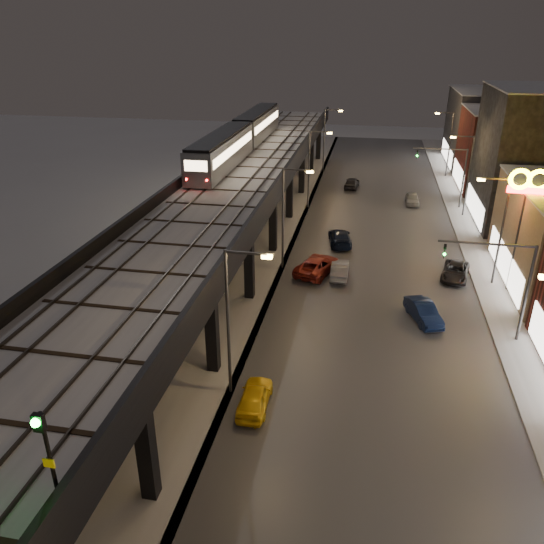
{
  "coord_description": "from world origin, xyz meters",
  "views": [
    {
      "loc": [
        6.38,
        -11.41,
        19.34
      ],
      "look_at": [
        0.57,
        19.29,
        5.0
      ],
      "focal_mm": 35.0,
      "sensor_mm": 36.0,
      "label": 1
    }
  ],
  "objects_px": {
    "subway_train": "(241,136)",
    "car_taxi": "(255,398)",
    "car_onc_dark": "(455,272)",
    "car_mid_dark": "(340,238)",
    "car_onc_red": "(412,199)",
    "car_far_white": "(352,183)",
    "rail_signal": "(44,439)",
    "car_mid_silver": "(317,266)",
    "car_onc_silver": "(423,312)",
    "car_near_white": "(340,270)"
  },
  "relations": [
    {
      "from": "rail_signal",
      "to": "car_mid_silver",
      "type": "xyz_separation_m",
      "value": [
        4.54,
        31.64,
        -8.09
      ]
    },
    {
      "from": "car_far_white",
      "to": "car_near_white",
      "type": "bearing_deg",
      "value": 96.53
    },
    {
      "from": "car_far_white",
      "to": "car_onc_silver",
      "type": "relative_size",
      "value": 0.98
    },
    {
      "from": "subway_train",
      "to": "car_near_white",
      "type": "bearing_deg",
      "value": -54.93
    },
    {
      "from": "car_taxi",
      "to": "car_near_white",
      "type": "relative_size",
      "value": 0.97
    },
    {
      "from": "car_mid_dark",
      "to": "car_taxi",
      "type": "bearing_deg",
      "value": 74.37
    },
    {
      "from": "car_mid_dark",
      "to": "car_onc_dark",
      "type": "relative_size",
      "value": 1.1
    },
    {
      "from": "car_taxi",
      "to": "car_mid_silver",
      "type": "distance_m",
      "value": 18.62
    },
    {
      "from": "car_taxi",
      "to": "car_onc_red",
      "type": "bearing_deg",
      "value": -105.83
    },
    {
      "from": "rail_signal",
      "to": "car_mid_dark",
      "type": "bearing_deg",
      "value": 81.2
    },
    {
      "from": "subway_train",
      "to": "car_far_white",
      "type": "bearing_deg",
      "value": 38.34
    },
    {
      "from": "subway_train",
      "to": "car_mid_dark",
      "type": "xyz_separation_m",
      "value": [
        12.41,
        -10.89,
        -7.55
      ]
    },
    {
      "from": "car_far_white",
      "to": "car_onc_dark",
      "type": "xyz_separation_m",
      "value": [
        10.06,
        -26.81,
        -0.08
      ]
    },
    {
      "from": "car_mid_dark",
      "to": "car_far_white",
      "type": "height_order",
      "value": "car_mid_dark"
    },
    {
      "from": "subway_train",
      "to": "car_far_white",
      "type": "relative_size",
      "value": 8.09
    },
    {
      "from": "car_mid_silver",
      "to": "car_onc_dark",
      "type": "xyz_separation_m",
      "value": [
        11.64,
        1.14,
        -0.13
      ]
    },
    {
      "from": "rail_signal",
      "to": "car_onc_red",
      "type": "xyz_separation_m",
      "value": [
        13.66,
        53.73,
        -8.18
      ]
    },
    {
      "from": "car_taxi",
      "to": "car_mid_dark",
      "type": "height_order",
      "value": "car_mid_dark"
    },
    {
      "from": "car_taxi",
      "to": "car_mid_dark",
      "type": "xyz_separation_m",
      "value": [
        2.91,
        25.73,
        0.04
      ]
    },
    {
      "from": "car_mid_silver",
      "to": "car_onc_dark",
      "type": "bearing_deg",
      "value": -156.3
    },
    {
      "from": "car_mid_silver",
      "to": "car_far_white",
      "type": "xyz_separation_m",
      "value": [
        1.57,
        27.95,
        -0.05
      ]
    },
    {
      "from": "car_far_white",
      "to": "car_taxi",
      "type": "bearing_deg",
      "value": 91.98
    },
    {
      "from": "rail_signal",
      "to": "car_taxi",
      "type": "relative_size",
      "value": 0.79
    },
    {
      "from": "car_mid_dark",
      "to": "car_onc_dark",
      "type": "height_order",
      "value": "car_mid_dark"
    },
    {
      "from": "car_near_white",
      "to": "subway_train",
      "type": "bearing_deg",
      "value": -55.66
    },
    {
      "from": "car_taxi",
      "to": "car_mid_dark",
      "type": "distance_m",
      "value": 25.89
    },
    {
      "from": "car_onc_dark",
      "to": "car_onc_red",
      "type": "relative_size",
      "value": 1.15
    },
    {
      "from": "car_onc_dark",
      "to": "car_near_white",
      "type": "bearing_deg",
      "value": -158.7
    },
    {
      "from": "subway_train",
      "to": "car_onc_dark",
      "type": "relative_size",
      "value": 7.47
    },
    {
      "from": "rail_signal",
      "to": "car_mid_dark",
      "type": "xyz_separation_m",
      "value": [
        6.01,
        38.8,
        -8.12
      ]
    },
    {
      "from": "subway_train",
      "to": "car_mid_silver",
      "type": "bearing_deg",
      "value": -58.79
    },
    {
      "from": "car_taxi",
      "to": "car_onc_dark",
      "type": "xyz_separation_m",
      "value": [
        13.08,
        19.7,
        -0.06
      ]
    },
    {
      "from": "rail_signal",
      "to": "car_onc_silver",
      "type": "distance_m",
      "value": 29.23
    },
    {
      "from": "car_onc_silver",
      "to": "car_onc_dark",
      "type": "height_order",
      "value": "car_onc_silver"
    },
    {
      "from": "car_onc_silver",
      "to": "car_mid_silver",
      "type": "bearing_deg",
      "value": 121.9
    },
    {
      "from": "car_mid_dark",
      "to": "car_onc_silver",
      "type": "bearing_deg",
      "value": 107.54
    },
    {
      "from": "subway_train",
      "to": "car_mid_silver",
      "type": "height_order",
      "value": "subway_train"
    },
    {
      "from": "rail_signal",
      "to": "car_mid_silver",
      "type": "relative_size",
      "value": 0.58
    },
    {
      "from": "car_taxi",
      "to": "car_mid_silver",
      "type": "relative_size",
      "value": 0.74
    },
    {
      "from": "car_mid_dark",
      "to": "car_onc_dark",
      "type": "bearing_deg",
      "value": 140.18
    },
    {
      "from": "subway_train",
      "to": "car_taxi",
      "type": "xyz_separation_m",
      "value": [
        9.49,
        -36.62,
        -7.59
      ]
    },
    {
      "from": "car_near_white",
      "to": "car_far_white",
      "type": "bearing_deg",
      "value": -89.89
    },
    {
      "from": "car_mid_silver",
      "to": "car_onc_silver",
      "type": "bearing_deg",
      "value": 159.54
    },
    {
      "from": "car_taxi",
      "to": "car_near_white",
      "type": "bearing_deg",
      "value": -101.93
    },
    {
      "from": "car_taxi",
      "to": "car_far_white",
      "type": "height_order",
      "value": "car_far_white"
    },
    {
      "from": "rail_signal",
      "to": "car_onc_dark",
      "type": "height_order",
      "value": "rail_signal"
    },
    {
      "from": "car_onc_dark",
      "to": "car_onc_red",
      "type": "xyz_separation_m",
      "value": [
        -2.52,
        20.96,
        0.04
      ]
    },
    {
      "from": "car_mid_silver",
      "to": "subway_train",
      "type": "bearing_deg",
      "value": -40.67
    },
    {
      "from": "car_near_white",
      "to": "car_mid_silver",
      "type": "xyz_separation_m",
      "value": [
        -1.98,
        0.35,
        0.08
      ]
    },
    {
      "from": "car_near_white",
      "to": "car_mid_dark",
      "type": "bearing_deg",
      "value": -86.79
    }
  ]
}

